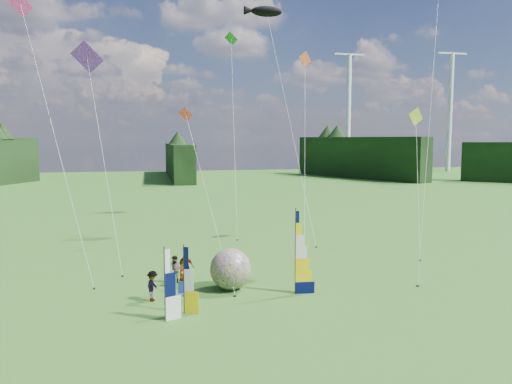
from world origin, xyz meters
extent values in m
plane|color=#577832|center=(0.00, 0.00, 0.00)|extent=(220.00, 220.00, 0.00)
sphere|color=#1532A7|center=(-2.18, 5.16, 1.14)|extent=(3.00, 3.00, 2.28)
imported|color=#66594C|center=(-4.74, 5.93, 0.77)|extent=(0.67, 0.65, 1.55)
imported|color=#66594C|center=(-5.09, 6.93, 0.81)|extent=(0.87, 0.61, 1.62)
imported|color=#66594C|center=(-6.41, 4.02, 0.79)|extent=(0.69, 1.09, 1.58)
imported|color=#66594C|center=(-4.46, 7.28, 0.89)|extent=(1.09, 0.97, 1.79)
camera|label=1|loc=(-6.51, -21.35, 8.26)|focal=35.00mm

